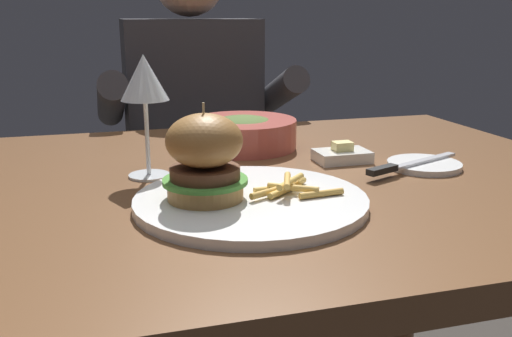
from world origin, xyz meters
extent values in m
cube|color=brown|center=(0.00, 0.00, 0.72)|extent=(1.27, 0.86, 0.04)
cylinder|color=brown|center=(0.57, 0.37, 0.35)|extent=(0.06, 0.06, 0.70)
cylinder|color=white|center=(0.00, -0.14, 0.75)|extent=(0.32, 0.32, 0.01)
cylinder|color=#B78447|center=(-0.06, -0.14, 0.77)|extent=(0.10, 0.10, 0.02)
cylinder|color=#4C9338|center=(-0.06, -0.14, 0.78)|extent=(0.11, 0.11, 0.01)
cylinder|color=brown|center=(-0.06, -0.14, 0.79)|extent=(0.09, 0.09, 0.02)
ellipsoid|color=#9C6A35|center=(-0.06, -0.14, 0.83)|extent=(0.10, 0.10, 0.07)
cylinder|color=#CCB78C|center=(-0.06, -0.14, 0.86)|extent=(0.00, 0.00, 0.05)
cylinder|color=#EABC5B|center=(0.04, -0.13, 0.76)|extent=(0.07, 0.01, 0.01)
cylinder|color=#EABC5B|center=(0.07, -0.12, 0.76)|extent=(0.05, 0.04, 0.01)
cylinder|color=gold|center=(0.02, -0.15, 0.76)|extent=(0.06, 0.04, 0.01)
cylinder|color=gold|center=(0.09, -0.17, 0.76)|extent=(0.07, 0.02, 0.01)
cylinder|color=#EABC5B|center=(0.06, -0.15, 0.76)|extent=(0.06, 0.05, 0.01)
cylinder|color=#E0B251|center=(0.06, -0.15, 0.77)|extent=(0.05, 0.05, 0.01)
cylinder|color=#E0B251|center=(0.05, -0.15, 0.76)|extent=(0.06, 0.05, 0.01)
cylinder|color=gold|center=(0.05, -0.15, 0.77)|extent=(0.03, 0.06, 0.01)
cylinder|color=silver|center=(-0.12, 0.04, 0.74)|extent=(0.07, 0.07, 0.00)
cylinder|color=silver|center=(-0.12, 0.04, 0.80)|extent=(0.01, 0.01, 0.12)
cone|color=silver|center=(-0.12, 0.04, 0.90)|extent=(0.08, 0.08, 0.07)
cylinder|color=white|center=(0.34, -0.03, 0.74)|extent=(0.12, 0.12, 0.01)
cube|color=silver|center=(0.34, -0.03, 0.75)|extent=(0.15, 0.07, 0.00)
cube|color=black|center=(0.24, -0.07, 0.76)|extent=(0.06, 0.04, 0.01)
cube|color=white|center=(0.22, 0.05, 0.75)|extent=(0.09, 0.06, 0.02)
cube|color=#F4E58C|center=(0.22, 0.05, 0.77)|extent=(0.03, 0.03, 0.02)
cylinder|color=#B24C42|center=(0.08, 0.20, 0.77)|extent=(0.21, 0.21, 0.06)
ellipsoid|color=#4C662D|center=(0.08, 0.20, 0.79)|extent=(0.11, 0.11, 0.02)
cube|color=#282833|center=(0.07, 0.71, 0.23)|extent=(0.30, 0.22, 0.46)
cube|color=#333338|center=(0.07, 0.71, 0.72)|extent=(0.36, 0.20, 0.52)
cylinder|color=#333338|center=(-0.15, 0.63, 0.78)|extent=(0.07, 0.34, 0.18)
cylinder|color=#333338|center=(0.29, 0.63, 0.78)|extent=(0.07, 0.34, 0.18)
camera|label=1|loc=(-0.20, -0.85, 0.99)|focal=40.00mm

